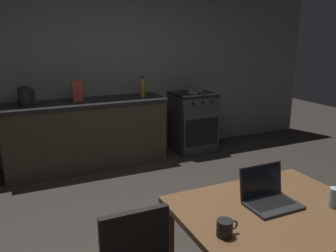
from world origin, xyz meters
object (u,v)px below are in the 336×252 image
(drinking_glass, at_px, (334,198))
(coffee_mug, at_px, (225,228))
(stove_oven, at_px, (192,122))
(cereal_box, at_px, (77,91))
(frying_pan, at_px, (196,91))
(dining_table, at_px, (273,220))
(bottle, at_px, (143,87))
(electric_kettle, at_px, (25,97))
(laptop, at_px, (269,197))

(drinking_glass, bearing_deg, coffee_mug, 179.01)
(stove_oven, height_order, cereal_box, cereal_box)
(frying_pan, relative_size, coffee_mug, 3.19)
(dining_table, relative_size, bottle, 3.89)
(coffee_mug, bearing_deg, bottle, 77.45)
(dining_table, xyz_separation_m, frying_pan, (1.13, 3.04, 0.27))
(dining_table, bearing_deg, coffee_mug, -165.51)
(dining_table, relative_size, cereal_box, 4.23)
(cereal_box, bearing_deg, coffee_mug, -86.57)
(stove_oven, height_order, electric_kettle, electric_kettle)
(frying_pan, relative_size, drinking_glass, 3.26)
(bottle, bearing_deg, frying_pan, 1.34)
(bottle, bearing_deg, dining_table, -95.12)
(stove_oven, relative_size, dining_table, 0.80)
(frying_pan, bearing_deg, electric_kettle, 179.29)
(dining_table, bearing_deg, electric_kettle, 112.25)
(dining_table, distance_m, laptop, 0.14)
(drinking_glass, bearing_deg, laptop, 150.13)
(bottle, relative_size, drinking_glass, 2.39)
(dining_table, distance_m, frying_pan, 3.25)
(laptop, xyz_separation_m, cereal_box, (-0.63, 3.02, 0.26))
(electric_kettle, bearing_deg, drinking_glass, -63.28)
(bottle, bearing_deg, laptop, -94.91)
(laptop, height_order, electric_kettle, electric_kettle)
(coffee_mug, bearing_deg, drinking_glass, -0.99)
(laptop, distance_m, electric_kettle, 3.26)
(bottle, bearing_deg, drinking_glass, -88.51)
(stove_oven, height_order, frying_pan, frying_pan)
(drinking_glass, relative_size, cereal_box, 0.45)
(frying_pan, xyz_separation_m, drinking_glass, (-0.78, -3.16, -0.13))
(cereal_box, bearing_deg, laptop, -78.13)
(stove_oven, relative_size, laptop, 2.86)
(coffee_mug, bearing_deg, laptop, 21.97)
(electric_kettle, relative_size, frying_pan, 0.59)
(dining_table, height_order, drinking_glass, drinking_glass)
(bottle, distance_m, drinking_glass, 3.15)
(bottle, relative_size, frying_pan, 0.73)
(dining_table, height_order, frying_pan, frying_pan)
(laptop, height_order, coffee_mug, laptop)
(laptop, xyz_separation_m, bottle, (0.25, 2.95, 0.26))
(bottle, xyz_separation_m, cereal_box, (-0.89, 0.07, -0.00))
(cereal_box, bearing_deg, electric_kettle, -178.20)
(electric_kettle, distance_m, coffee_mug, 3.29)
(stove_oven, distance_m, electric_kettle, 2.43)
(stove_oven, relative_size, drinking_glass, 7.46)
(stove_oven, relative_size, frying_pan, 2.29)
(laptop, height_order, drinking_glass, laptop)
(dining_table, xyz_separation_m, drinking_glass, (0.35, -0.12, 0.14))
(laptop, distance_m, coffee_mug, 0.48)
(bottle, bearing_deg, electric_kettle, 178.12)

